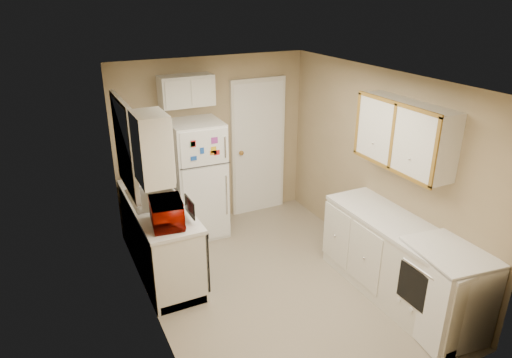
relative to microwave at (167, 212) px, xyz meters
name	(u,v)px	position (x,y,z in m)	size (l,w,h in m)	color
floor	(274,283)	(1.13, -0.32, -1.05)	(3.80, 3.80, 0.00)	#B0A38D
ceiling	(278,79)	(1.13, -0.32, 1.35)	(3.80, 3.80, 0.00)	white
wall_left	(148,217)	(-0.27, -0.32, 0.15)	(3.80, 3.80, 0.00)	tan
wall_right	(378,170)	(2.53, -0.32, 0.15)	(3.80, 3.80, 0.00)	tan
wall_back	(213,142)	(1.13, 1.58, 0.15)	(2.80, 2.80, 0.00)	tan
wall_front	(399,285)	(1.13, -2.22, 0.15)	(2.80, 2.80, 0.00)	tan
left_counter	(160,236)	(0.03, 0.58, -0.60)	(0.60, 1.80, 0.90)	silver
dishwasher	(199,251)	(0.32, -0.02, -0.56)	(0.03, 0.58, 0.72)	black
sink	(154,201)	(0.03, 0.73, -0.19)	(0.54, 0.74, 0.16)	gray
microwave	(167,212)	(0.00, 0.00, 0.00)	(0.27, 0.48, 0.32)	#800900
soap_bottle	(139,176)	(-0.02, 1.23, -0.05)	(0.10, 0.10, 0.21)	silver
window_blinds	(125,145)	(-0.23, 0.73, 0.55)	(0.10, 0.98, 1.08)	silver
upper_cabinet_left	(152,148)	(-0.12, -0.10, 0.75)	(0.30, 0.45, 0.70)	silver
refrigerator	(198,179)	(0.77, 1.25, -0.24)	(0.67, 0.65, 1.62)	white
cabinet_over_fridge	(186,91)	(0.73, 1.43, 0.95)	(0.70, 0.30, 0.40)	silver
interior_door	(258,148)	(1.83, 1.54, -0.03)	(0.86, 0.06, 2.08)	white
right_counter	(398,262)	(2.23, -1.12, -0.60)	(0.60, 2.00, 0.90)	silver
stove	(444,291)	(2.25, -1.74, -0.58)	(0.63, 0.77, 0.94)	white
upper_cabinet_right	(404,135)	(2.38, -0.82, 0.75)	(0.30, 1.20, 0.70)	silver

